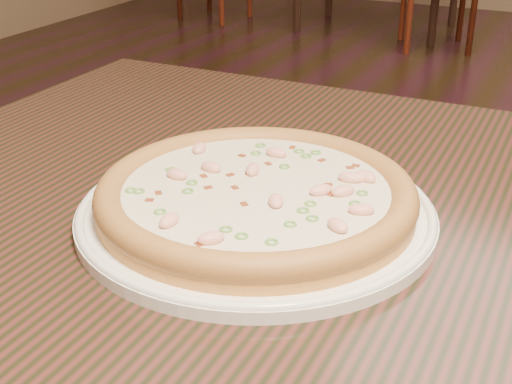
% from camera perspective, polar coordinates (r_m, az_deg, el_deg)
% --- Properties ---
extents(hero_table, '(1.20, 0.80, 0.75)m').
position_cam_1_polar(hero_table, '(0.76, 9.89, -8.98)').
color(hero_table, black).
rests_on(hero_table, ground).
extents(plate, '(0.35, 0.35, 0.02)m').
position_cam_1_polar(plate, '(0.70, 0.00, -1.56)').
color(plate, white).
rests_on(plate, hero_table).
extents(pizza, '(0.31, 0.31, 0.03)m').
position_cam_1_polar(pizza, '(0.70, 0.02, -0.22)').
color(pizza, '#CD8C45').
rests_on(pizza, plate).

